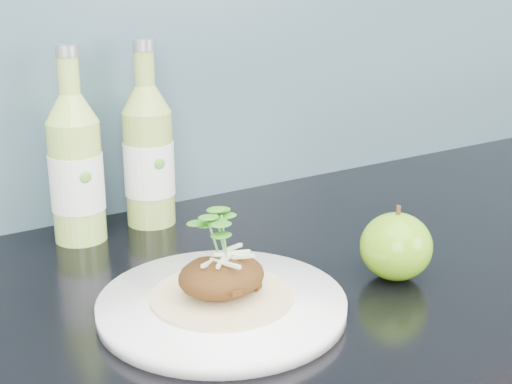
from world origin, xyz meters
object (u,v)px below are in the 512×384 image
Objects in this scene: dinner_plate at (222,305)px; cider_bottle_left at (76,169)px; green_apple at (396,246)px; cider_bottle_right at (149,156)px.

cider_bottle_left is at bearing 100.64° from dinner_plate.
cider_bottle_right is (-0.16, 0.32, 0.06)m from green_apple.
cider_bottle_right is (0.10, 0.01, 0.00)m from cider_bottle_left.
dinner_plate is 1.11× the size of cider_bottle_left.
dinner_plate is 1.11× the size of cider_bottle_right.
dinner_plate is 2.85× the size of green_apple.
cider_bottle_right is (0.05, 0.28, 0.09)m from dinner_plate.
green_apple is 0.41m from cider_bottle_left.
dinner_plate is 0.21m from green_apple.
cider_bottle_left is 1.00× the size of cider_bottle_right.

